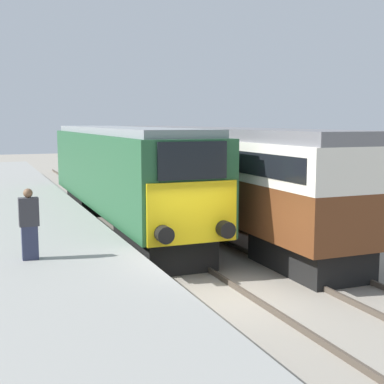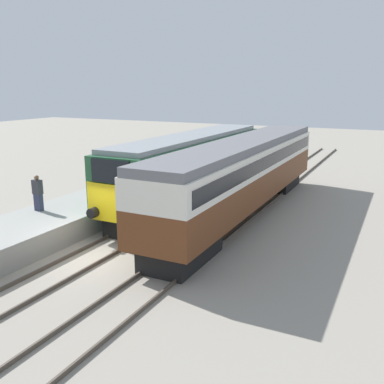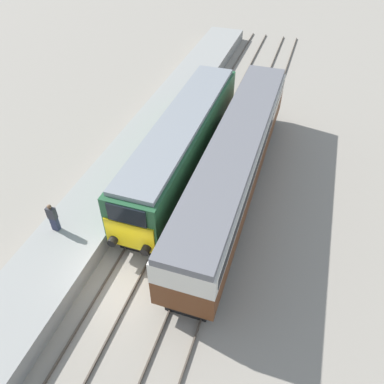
{
  "view_description": "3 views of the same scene",
  "coord_description": "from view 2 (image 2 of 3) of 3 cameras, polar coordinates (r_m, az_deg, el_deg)",
  "views": [
    {
      "loc": [
        -5.09,
        -11.16,
        4.16
      ],
      "look_at": [
        0.0,
        1.52,
        2.35
      ],
      "focal_mm": 50.0,
      "sensor_mm": 36.0,
      "label": 1
    },
    {
      "loc": [
        10.6,
        -12.32,
        6.5
      ],
      "look_at": [
        1.7,
        5.52,
        1.6
      ],
      "focal_mm": 40.0,
      "sensor_mm": 36.0,
      "label": 2
    },
    {
      "loc": [
        6.37,
        -8.58,
        14.85
      ],
      "look_at": [
        1.7,
        5.52,
        1.6
      ],
      "focal_mm": 35.0,
      "sensor_mm": 36.0,
      "label": 3
    }
  ],
  "objects": [
    {
      "name": "rails_near_track",
      "position": [
        21.3,
        -4.73,
        -3.81
      ],
      "size": [
        1.51,
        60.0,
        0.14
      ],
      "color": "#4C4238",
      "rests_on": "ground_plane"
    },
    {
      "name": "platform_left",
      "position": [
        25.34,
        -7.64,
        -0.01
      ],
      "size": [
        3.5,
        50.0,
        1.0
      ],
      "color": "gray",
      "rests_on": "ground_plane"
    },
    {
      "name": "person_on_platform",
      "position": [
        20.62,
        -19.87,
        -0.15
      ],
      "size": [
        0.44,
        0.26,
        1.65
      ],
      "color": "#2D334C",
      "rests_on": "platform_left"
    },
    {
      "name": "locomotive",
      "position": [
        24.09,
        -0.05,
        3.56
      ],
      "size": [
        2.7,
        15.23,
        3.94
      ],
      "color": "black",
      "rests_on": "ground_plane"
    },
    {
      "name": "passenger_carriage",
      "position": [
        22.08,
        7.01,
        2.96
      ],
      "size": [
        2.75,
        18.22,
        3.93
      ],
      "color": "black",
      "rests_on": "ground_plane"
    },
    {
      "name": "ground_plane",
      "position": [
        17.51,
        -13.31,
        -8.38
      ],
      "size": [
        120.0,
        120.0,
        0.0
      ],
      "primitive_type": "plane",
      "color": "gray"
    },
    {
      "name": "rails_far_track",
      "position": [
        19.83,
        3.74,
        -5.15
      ],
      "size": [
        1.5,
        60.0,
        0.14
      ],
      "color": "#4C4238",
      "rests_on": "ground_plane"
    }
  ]
}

